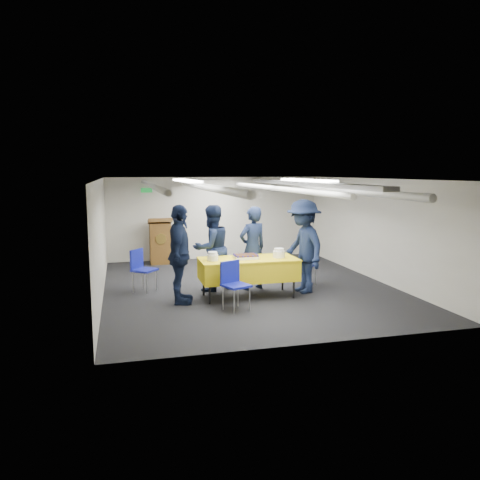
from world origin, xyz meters
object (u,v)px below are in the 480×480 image
(sailor_a, at_px, (253,248))
(sailor_d, at_px, (303,246))
(sailor_c, at_px, (180,255))
(sheet_cake, at_px, (246,256))
(chair_near, at_px, (233,280))
(chair_right, at_px, (307,261))
(podium, at_px, (160,241))
(sailor_b, at_px, (212,248))
(serving_table, at_px, (248,269))
(chair_left, at_px, (141,266))

(sailor_a, height_order, sailor_d, sailor_d)
(sailor_c, bearing_deg, sheet_cake, -72.22)
(sheet_cake, relative_size, chair_near, 0.54)
(chair_near, relative_size, chair_right, 1.00)
(podium, bearing_deg, sailor_a, -63.35)
(sailor_b, height_order, sailor_d, sailor_d)
(serving_table, distance_m, sailor_b, 0.98)
(serving_table, xyz_separation_m, chair_right, (1.52, 0.66, -0.03))
(chair_left, distance_m, sailor_b, 1.50)
(chair_left, bearing_deg, chair_right, -5.23)
(chair_left, bearing_deg, sailor_b, -11.20)
(serving_table, height_order, sailor_d, sailor_d)
(serving_table, bearing_deg, chair_left, 153.98)
(serving_table, relative_size, sheet_cake, 4.07)
(chair_near, distance_m, sailor_c, 1.14)
(chair_right, relative_size, sailor_b, 0.49)
(serving_table, distance_m, sailor_c, 1.41)
(sailor_b, distance_m, sailor_d, 1.88)
(serving_table, height_order, sheet_cake, sheet_cake)
(serving_table, xyz_separation_m, chair_near, (-0.48, -0.74, -0.03))
(sailor_b, bearing_deg, chair_near, 69.52)
(sheet_cake, bearing_deg, chair_right, 22.53)
(serving_table, bearing_deg, sailor_a, 66.28)
(sailor_c, bearing_deg, sailor_a, -54.49)
(serving_table, distance_m, chair_right, 1.66)
(sheet_cake, height_order, sailor_d, sailor_d)
(sailor_a, height_order, sailor_c, sailor_c)
(chair_left, bearing_deg, serving_table, -26.02)
(sailor_a, xyz_separation_m, sailor_c, (-1.61, -0.70, 0.06))
(chair_right, bearing_deg, chair_near, -144.91)
(podium, distance_m, chair_right, 4.31)
(podium, bearing_deg, chair_left, -102.50)
(sailor_a, bearing_deg, chair_near, 42.11)
(serving_table, height_order, sailor_b, sailor_b)
(sailor_a, bearing_deg, sailor_d, 132.84)
(chair_right, height_order, chair_left, same)
(podium, distance_m, chair_left, 2.93)
(sailor_a, xyz_separation_m, sailor_b, (-0.85, 0.12, 0.02))
(sailor_a, distance_m, sailor_b, 0.86)
(serving_table, xyz_separation_m, chair_left, (-2.02, 0.99, -0.03))
(chair_near, bearing_deg, podium, 101.17)
(serving_table, xyz_separation_m, sailor_d, (1.18, 0.08, 0.39))
(chair_right, bearing_deg, sailor_b, 178.88)
(sailor_a, xyz_separation_m, sailor_d, (0.93, -0.50, 0.08))
(chair_near, xyz_separation_m, chair_right, (2.00, 1.40, 0.00))
(serving_table, distance_m, sailor_d, 1.25)
(podium, xyz_separation_m, sailor_b, (0.79, -3.14, 0.28))
(chair_near, bearing_deg, sailor_b, 94.49)
(serving_table, height_order, podium, podium)
(chair_left, distance_m, sailor_c, 1.35)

